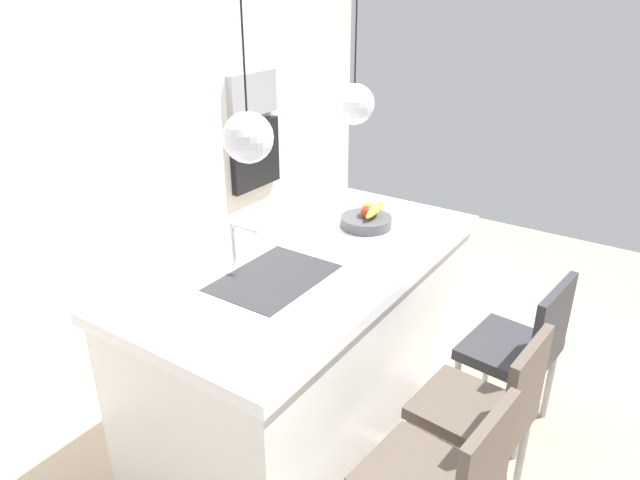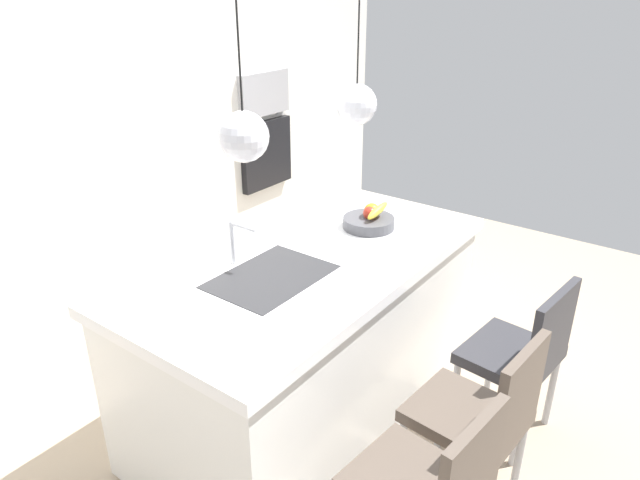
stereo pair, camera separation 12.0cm
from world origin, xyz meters
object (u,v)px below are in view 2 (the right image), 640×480
object	(u,v)px
oven	(266,154)
chair_far	(523,351)
fruit_bowl	(370,220)
microwave	(263,93)
chair_middle	(481,414)

from	to	relation	value
oven	chair_far	distance (m)	2.76
fruit_bowl	microwave	size ratio (longest dim) A/B	0.53
fruit_bowl	chair_far	bearing A→B (deg)	-90.01
chair_far	chair_middle	bearing A→B (deg)	-179.35
fruit_bowl	microwave	xyz separation A→B (m)	(0.97, 1.63, 0.38)
oven	chair_far	xyz separation A→B (m)	(-0.97, -2.55, -0.36)
microwave	oven	distance (m)	0.50
oven	chair_middle	size ratio (longest dim) A/B	0.62
chair_far	oven	bearing A→B (deg)	69.23
chair_middle	chair_far	distance (m)	0.54
chair_middle	chair_far	world-z (taller)	chair_middle
microwave	chair_middle	world-z (taller)	microwave
chair_far	microwave	bearing A→B (deg)	69.23
microwave	chair_far	xyz separation A→B (m)	(-0.97, -2.55, -0.86)
fruit_bowl	oven	xyz separation A→B (m)	(0.97, 1.63, -0.12)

